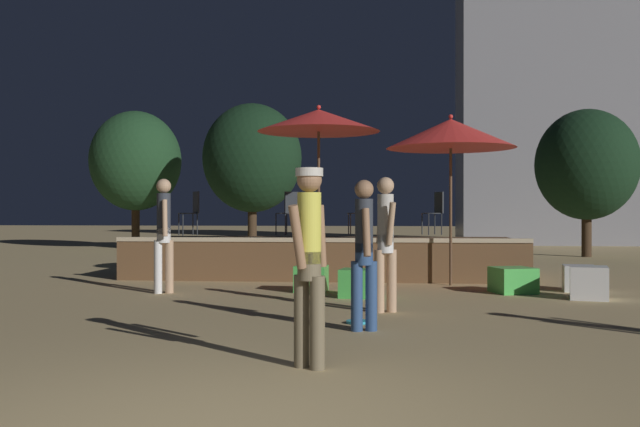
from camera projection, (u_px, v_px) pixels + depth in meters
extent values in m
cube|color=brown|center=(326.00, 257.00, 14.70)|extent=(7.75, 3.07, 0.75)
cube|color=#CCB793|center=(319.00, 240.00, 13.21)|extent=(7.75, 0.12, 0.08)
cylinder|color=brown|center=(319.00, 207.00, 13.02)|extent=(0.05, 0.05, 2.78)
cone|color=red|center=(319.00, 120.00, 13.02)|extent=(2.25, 2.25, 0.41)
sphere|color=red|center=(319.00, 107.00, 13.02)|extent=(0.08, 0.08, 0.08)
cylinder|color=brown|center=(451.00, 217.00, 12.65)|extent=(0.05, 0.05, 2.44)
cone|color=red|center=(451.00, 134.00, 12.64)|extent=(2.29, 2.29, 0.52)
sphere|color=red|center=(451.00, 117.00, 12.64)|extent=(0.08, 0.08, 0.08)
cube|color=#4CC651|center=(357.00, 283.00, 10.90)|extent=(0.57, 0.57, 0.43)
cube|color=#4CC651|center=(513.00, 280.00, 11.46)|extent=(0.76, 0.76, 0.41)
cube|color=white|center=(589.00, 283.00, 10.64)|extent=(0.64, 0.64, 0.49)
cube|color=white|center=(579.00, 278.00, 11.69)|extent=(0.57, 0.57, 0.43)
cube|color=#4CC651|center=(311.00, 279.00, 11.63)|extent=(0.53, 0.53, 0.43)
cylinder|color=#72664C|center=(317.00, 323.00, 5.91)|extent=(0.13, 0.13, 0.78)
cylinder|color=#72664C|center=(301.00, 321.00, 6.01)|extent=(0.13, 0.13, 0.78)
cylinder|color=#72664C|center=(309.00, 266.00, 5.96)|extent=(0.20, 0.20, 0.24)
cylinder|color=#D8D14C|center=(309.00, 228.00, 5.96)|extent=(0.20, 0.20, 0.60)
cylinder|color=#997051|center=(321.00, 236.00, 6.09)|extent=(0.13, 0.15, 0.53)
cylinder|color=#997051|center=(297.00, 237.00, 5.82)|extent=(0.17, 0.21, 0.53)
sphere|color=#997051|center=(309.00, 180.00, 5.96)|extent=(0.21, 0.21, 0.21)
cylinder|color=beige|center=(309.00, 172.00, 5.96)|extent=(0.23, 0.23, 0.07)
cylinder|color=tan|center=(379.00, 281.00, 9.24)|extent=(0.13, 0.13, 0.82)
cylinder|color=tan|center=(392.00, 281.00, 9.29)|extent=(0.13, 0.13, 0.82)
cylinder|color=white|center=(385.00, 244.00, 9.27)|extent=(0.21, 0.21, 0.24)
cylinder|color=beige|center=(386.00, 218.00, 9.26)|extent=(0.21, 0.21, 0.62)
cylinder|color=tan|center=(391.00, 224.00, 9.10)|extent=(0.16, 0.22, 0.56)
cylinder|color=tan|center=(380.00, 223.00, 9.43)|extent=(0.14, 0.18, 0.56)
sphere|color=tan|center=(386.00, 186.00, 9.26)|extent=(0.22, 0.22, 0.22)
cylinder|color=#2D4C7F|center=(371.00, 296.00, 7.83)|extent=(0.13, 0.13, 0.77)
cylinder|color=#2D4C7F|center=(357.00, 296.00, 7.81)|extent=(0.13, 0.13, 0.77)
cylinder|color=#2D4C7F|center=(364.00, 254.00, 7.82)|extent=(0.20, 0.20, 0.24)
cylinder|color=#333842|center=(364.00, 226.00, 7.82)|extent=(0.20, 0.20, 0.59)
cylinder|color=#997051|center=(362.00, 232.00, 7.98)|extent=(0.12, 0.22, 0.52)
cylinder|color=#997051|center=(366.00, 232.00, 7.66)|extent=(0.12, 0.21, 0.53)
sphere|color=#997051|center=(364.00, 189.00, 7.82)|extent=(0.21, 0.21, 0.21)
cylinder|color=white|center=(158.00, 267.00, 11.39)|extent=(0.13, 0.13, 0.85)
cylinder|color=tan|center=(169.00, 267.00, 11.45)|extent=(0.13, 0.13, 0.85)
cylinder|color=white|center=(164.00, 235.00, 11.42)|extent=(0.22, 0.22, 0.24)
cylinder|color=#333842|center=(164.00, 214.00, 11.42)|extent=(0.22, 0.22, 0.65)
cylinder|color=tan|center=(165.00, 218.00, 11.24)|extent=(0.14, 0.18, 0.59)
cylinder|color=tan|center=(163.00, 218.00, 11.59)|extent=(0.16, 0.23, 0.58)
sphere|color=tan|center=(164.00, 186.00, 11.41)|extent=(0.23, 0.23, 0.23)
cylinder|color=#2D3338|center=(179.00, 224.00, 14.69)|extent=(0.02, 0.02, 0.45)
cylinder|color=#2D3338|center=(183.00, 224.00, 14.42)|extent=(0.02, 0.02, 0.45)
cylinder|color=#2D3338|center=(193.00, 224.00, 14.83)|extent=(0.02, 0.02, 0.45)
cylinder|color=#2D3338|center=(197.00, 224.00, 14.56)|extent=(0.02, 0.02, 0.45)
cylinder|color=#2D3338|center=(188.00, 213.00, 14.63)|extent=(0.40, 0.40, 0.02)
cube|color=#2D3338|center=(196.00, 202.00, 14.70)|extent=(0.22, 0.32, 0.45)
cylinder|color=#2D3338|center=(287.00, 224.00, 15.15)|extent=(0.02, 0.02, 0.45)
cylinder|color=#2D3338|center=(276.00, 224.00, 14.94)|extent=(0.02, 0.02, 0.45)
cylinder|color=#2D3338|center=(296.00, 224.00, 14.93)|extent=(0.02, 0.02, 0.45)
cylinder|color=#2D3338|center=(285.00, 224.00, 14.73)|extent=(0.02, 0.02, 0.45)
cylinder|color=#2D3338|center=(286.00, 213.00, 14.94)|extent=(0.40, 0.40, 0.02)
cube|color=#2D3338|center=(291.00, 203.00, 14.81)|extent=(0.26, 0.29, 0.45)
cylinder|color=#47474C|center=(349.00, 224.00, 14.98)|extent=(0.02, 0.02, 0.45)
cylinder|color=#47474C|center=(351.00, 224.00, 14.68)|extent=(0.02, 0.02, 0.45)
cylinder|color=#47474C|center=(363.00, 224.00, 15.01)|extent=(0.02, 0.02, 0.45)
cylinder|color=#47474C|center=(365.00, 224.00, 14.71)|extent=(0.02, 0.02, 0.45)
cylinder|color=#47474C|center=(357.00, 213.00, 14.84)|extent=(0.40, 0.40, 0.02)
cube|color=#47474C|center=(365.00, 203.00, 14.86)|extent=(0.10, 0.36, 0.45)
cylinder|color=#2D3338|center=(422.00, 224.00, 15.06)|extent=(0.02, 0.02, 0.45)
cylinder|color=#2D3338|center=(429.00, 224.00, 14.77)|extent=(0.02, 0.02, 0.45)
cylinder|color=#2D3338|center=(435.00, 224.00, 15.15)|extent=(0.02, 0.02, 0.45)
cylinder|color=#2D3338|center=(442.00, 224.00, 14.87)|extent=(0.02, 0.02, 0.45)
cylinder|color=#2D3338|center=(432.00, 213.00, 14.96)|extent=(0.40, 0.40, 0.02)
cube|color=#2D3338|center=(439.00, 203.00, 15.01)|extent=(0.18, 0.34, 0.45)
cylinder|color=#33B2D8|center=(357.00, 322.00, 8.35)|extent=(0.27, 0.27, 0.03)
cylinder|color=#3D2B1C|center=(136.00, 225.00, 24.96)|extent=(0.28, 0.28, 1.66)
ellipsoid|color=#1E4223|center=(136.00, 161.00, 24.95)|extent=(3.17, 3.17, 3.48)
cylinder|color=#3D2B1C|center=(252.00, 228.00, 22.41)|extent=(0.28, 0.28, 1.60)
ellipsoid|color=black|center=(252.00, 158.00, 22.40)|extent=(3.11, 3.11, 3.42)
cylinder|color=#3D2B1C|center=(587.00, 233.00, 20.59)|extent=(0.28, 0.28, 1.36)
ellipsoid|color=black|center=(587.00, 165.00, 20.59)|extent=(2.91, 2.91, 3.20)
cube|color=gray|center=(549.00, 87.00, 28.77)|extent=(7.13, 3.53, 12.71)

